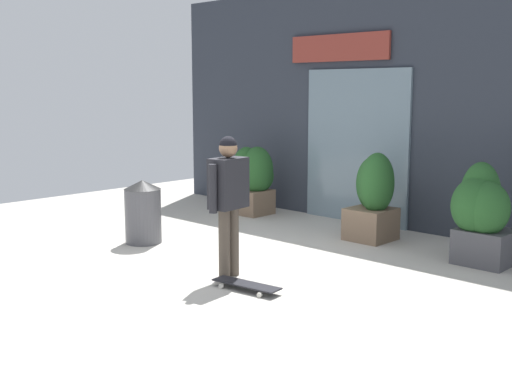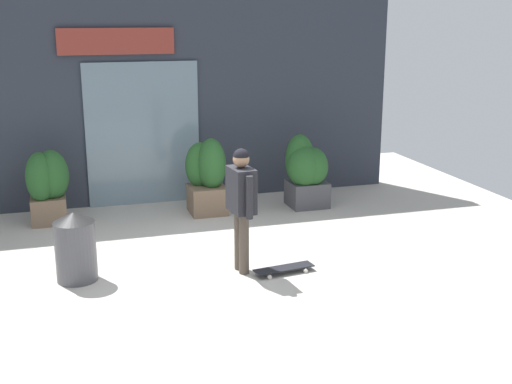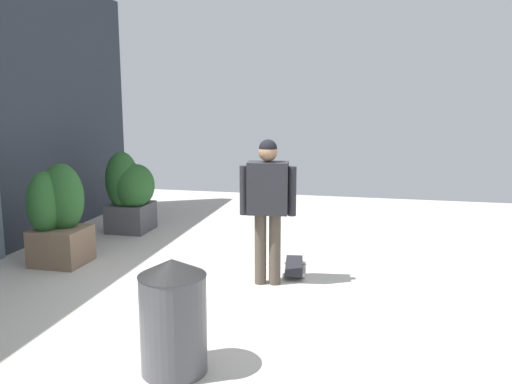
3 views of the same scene
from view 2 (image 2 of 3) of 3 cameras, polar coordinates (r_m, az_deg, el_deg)
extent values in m
plane|color=#B2ADA3|center=(8.71, -4.66, -6.67)|extent=(12.00, 12.00, 0.00)
cube|color=#2D333D|center=(11.61, -8.60, 8.37)|extent=(8.54, 0.25, 3.78)
cube|color=slate|center=(11.53, -9.69, 4.93)|extent=(1.93, 0.06, 2.45)
cube|color=maroon|center=(11.31, -11.93, 12.58)|extent=(1.89, 0.05, 0.43)
cylinder|color=#4C4238|center=(8.56, -1.45, -4.13)|extent=(0.13, 0.13, 0.80)
cylinder|color=#4C4238|center=(8.42, -1.05, -4.46)|extent=(0.13, 0.13, 0.80)
cube|color=#232328|center=(8.29, -1.28, 0.18)|extent=(0.31, 0.46, 0.57)
cylinder|color=#232328|center=(8.54, -1.94, 0.40)|extent=(0.09, 0.09, 0.54)
cylinder|color=#232328|center=(8.06, -0.58, -0.48)|extent=(0.09, 0.09, 0.54)
sphere|color=#997051|center=(8.20, -1.29, 2.84)|extent=(0.21, 0.21, 0.21)
sphere|color=black|center=(8.19, -1.29, 3.09)|extent=(0.20, 0.20, 0.20)
cube|color=black|center=(8.55, 2.42, -6.55)|extent=(0.82, 0.31, 0.02)
cylinder|color=silver|center=(8.77, 3.59, -6.29)|extent=(0.06, 0.04, 0.05)
cylinder|color=silver|center=(8.59, 4.29, -6.78)|extent=(0.06, 0.04, 0.05)
cylinder|color=silver|center=(8.56, 0.54, -6.82)|extent=(0.06, 0.04, 0.05)
cylinder|color=silver|center=(8.37, 1.19, -7.34)|extent=(0.06, 0.04, 0.05)
cube|color=#47474C|center=(11.44, 4.42, -0.14)|extent=(0.64, 0.61, 0.44)
ellipsoid|color=#235123|center=(11.18, 4.15, 2.20)|extent=(0.58, 0.58, 0.69)
ellipsoid|color=#235123|center=(11.24, 4.85, 2.18)|extent=(0.54, 0.54, 0.66)
ellipsoid|color=#235123|center=(11.31, 3.78, 2.78)|extent=(0.50, 0.51, 0.88)
cube|color=brown|center=(11.04, -4.21, -0.64)|extent=(0.59, 0.62, 0.46)
ellipsoid|color=#235123|center=(11.02, -4.82, 2.31)|extent=(0.50, 0.40, 0.78)
ellipsoid|color=#235123|center=(10.91, -3.85, 2.40)|extent=(0.47, 0.54, 0.86)
cube|color=brown|center=(11.01, -17.39, -1.46)|extent=(0.54, 0.56, 0.42)
ellipsoid|color=#235123|center=(10.80, -18.10, 1.20)|extent=(0.44, 0.56, 0.80)
ellipsoid|color=#235123|center=(10.87, -17.18, 1.39)|extent=(0.52, 0.59, 0.80)
ellipsoid|color=#235123|center=(11.02, -17.40, 0.99)|extent=(0.53, 0.40, 0.56)
cylinder|color=#4C4C51|center=(8.52, -15.25, -4.94)|extent=(0.50, 0.50, 0.76)
cone|color=black|center=(8.38, -15.46, -2.09)|extent=(0.51, 0.51, 0.13)
camera|label=1|loc=(7.88, 51.50, 1.42)|focal=44.92mm
camera|label=3|loc=(7.53, -43.73, 1.96)|focal=37.35mm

